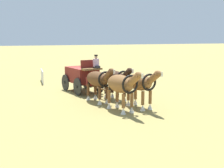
# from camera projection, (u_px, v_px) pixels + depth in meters

# --- Properties ---
(ground_plane) EXTENTS (220.00, 220.00, 0.00)m
(ground_plane) POSITION_uv_depth(u_px,v_px,m) (82.00, 92.00, 21.82)
(ground_plane) COLOR #9E8C4C
(show_wagon) EXTENTS (5.72, 2.42, 2.82)m
(show_wagon) POSITION_uv_depth(u_px,v_px,m) (83.00, 76.00, 21.51)
(show_wagon) COLOR maroon
(show_wagon) RESTS_ON ground
(draft_horse_rear_near) EXTENTS (3.11, 1.34, 2.22)m
(draft_horse_rear_near) POSITION_uv_depth(u_px,v_px,m) (116.00, 79.00, 18.84)
(draft_horse_rear_near) COLOR #331E14
(draft_horse_rear_near) RESTS_ON ground
(draft_horse_rear_off) EXTENTS (3.17, 1.33, 2.27)m
(draft_horse_rear_off) POSITION_uv_depth(u_px,v_px,m) (98.00, 80.00, 18.16)
(draft_horse_rear_off) COLOR brown
(draft_horse_rear_off) RESTS_ON ground
(draft_horse_lead_near) EXTENTS (3.01, 1.31, 2.31)m
(draft_horse_lead_near) POSITION_uv_depth(u_px,v_px,m) (141.00, 83.00, 16.64)
(draft_horse_lead_near) COLOR brown
(draft_horse_lead_near) RESTS_ON ground
(draft_horse_lead_off) EXTENTS (3.11, 1.37, 2.33)m
(draft_horse_lead_off) POSITION_uv_depth(u_px,v_px,m) (122.00, 85.00, 15.97)
(draft_horse_lead_off) COLOR brown
(draft_horse_lead_off) RESTS_ON ground
(sponsor_banner) EXTENTS (3.19, 0.32, 1.10)m
(sponsor_banner) POSITION_uv_depth(u_px,v_px,m) (42.00, 76.00, 26.12)
(sponsor_banner) COLOR silver
(sponsor_banner) RESTS_ON ground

